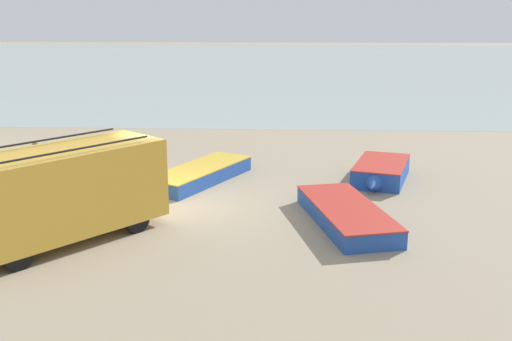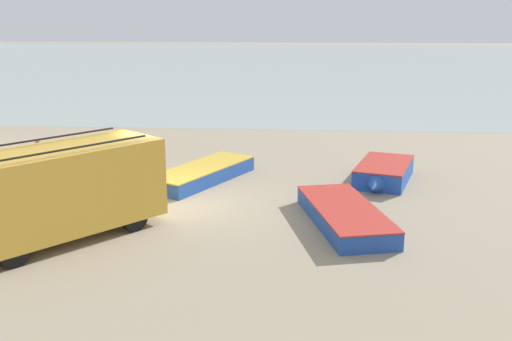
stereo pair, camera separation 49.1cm
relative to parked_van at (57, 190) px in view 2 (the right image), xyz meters
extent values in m
plane|color=gray|center=(2.20, 2.89, -1.28)|extent=(200.00, 200.00, 0.00)
cube|color=#99A89E|center=(2.20, 54.89, -1.28)|extent=(120.00, 80.00, 0.01)
cube|color=gold|center=(0.02, 0.02, 0.02)|extent=(4.80, 5.20, 2.04)
cylinder|color=black|center=(-0.37, -1.74, -0.93)|extent=(0.62, 0.68, 0.71)
cylinder|color=black|center=(1.69, 0.72, -0.93)|extent=(0.62, 0.68, 0.71)
cylinder|color=black|center=(0.41, 1.79, -0.93)|extent=(0.62, 0.68, 0.71)
cylinder|color=black|center=(0.59, -0.46, 1.16)|extent=(2.76, 3.28, 0.05)
cylinder|color=black|center=(-0.56, 0.50, 1.16)|extent=(2.76, 3.28, 0.05)
cube|color=#234CA3|center=(8.79, 6.04, -0.98)|extent=(2.38, 3.33, 0.59)
cone|color=#234CA3|center=(8.26, 4.29, -0.98)|extent=(0.73, 0.80, 0.57)
cube|color=#B22D23|center=(8.79, 6.04, -0.75)|extent=(1.45, 0.61, 0.05)
cube|color=#B22D23|center=(8.79, 6.04, -0.66)|extent=(2.40, 3.37, 0.04)
cube|color=#234CA3|center=(2.66, 5.58, -1.05)|extent=(3.26, 4.53, 0.47)
cone|color=#234CA3|center=(3.86, 7.94, -1.05)|extent=(0.83, 1.05, 0.44)
cube|color=gold|center=(2.66, 5.58, -0.88)|extent=(1.28, 0.78, 0.05)
cube|color=gold|center=(2.66, 5.58, -0.79)|extent=(3.30, 4.57, 0.04)
cube|color=#234CA3|center=(7.18, 1.64, -1.05)|extent=(2.55, 4.48, 0.46)
cone|color=#234CA3|center=(6.56, 4.14, -1.05)|extent=(0.64, 1.01, 0.43)
cube|color=#B22D23|center=(7.18, 1.64, -0.89)|extent=(1.46, 0.54, 0.05)
cube|color=#B22D23|center=(7.18, 1.64, -0.80)|extent=(2.58, 4.53, 0.04)
cylinder|color=#5B564C|center=(-1.04, 4.07, -0.88)|extent=(0.15, 0.15, 0.81)
cylinder|color=#5B564C|center=(-0.88, 4.01, -0.88)|extent=(0.15, 0.15, 0.81)
cylinder|color=#993833|center=(-0.96, 4.04, -0.15)|extent=(0.44, 0.44, 0.64)
sphere|color=tan|center=(-0.96, 4.04, 0.28)|extent=(0.22, 0.22, 0.22)
cylinder|color=#38383D|center=(-1.89, 3.43, -0.85)|extent=(0.16, 0.16, 0.86)
cylinder|color=#38383D|center=(-2.04, 3.53, -0.85)|extent=(0.16, 0.16, 0.86)
cylinder|color=#993833|center=(-1.96, 3.48, -0.08)|extent=(0.47, 0.47, 0.68)
sphere|color=#8C664C|center=(-1.96, 3.48, 0.38)|extent=(0.23, 0.23, 0.23)
camera|label=1|loc=(5.47, -13.73, 4.23)|focal=42.00mm
camera|label=2|loc=(5.96, -13.70, 4.23)|focal=42.00mm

